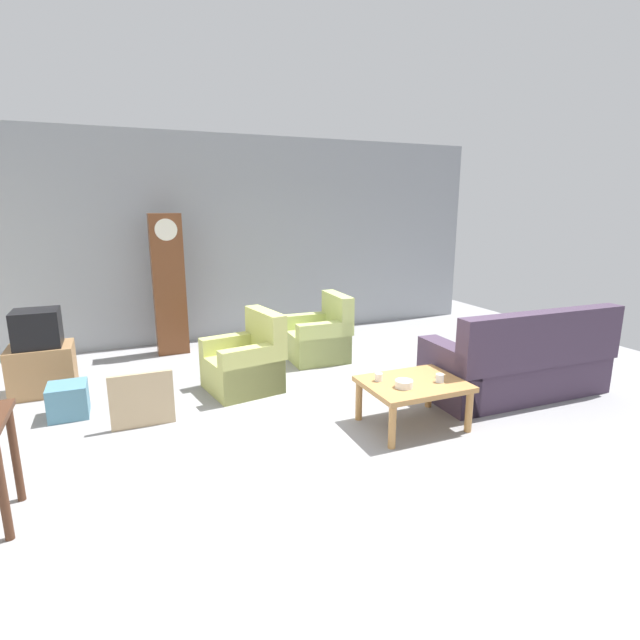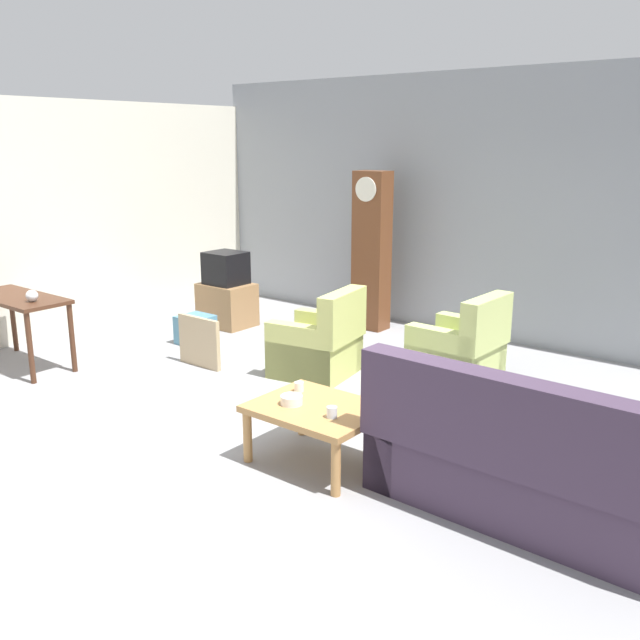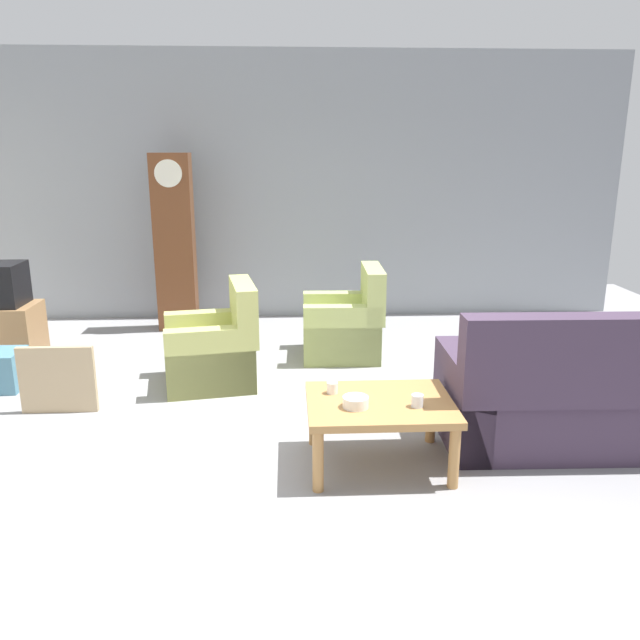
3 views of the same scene
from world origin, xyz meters
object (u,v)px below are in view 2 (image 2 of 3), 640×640
object	(u,v)px
grandfather_clock	(371,251)
cup_blue_rimmed	(332,412)
coffee_table_wood	(317,414)
console_table_dark	(18,306)
framed_picture_leaning	(199,342)
bowl_white_stacked	(292,400)
tv_stand_cabinet	(227,305)
tv_crt	(226,268)
couch_floral	(527,468)
glass_dome_cloche	(32,296)
armchair_olive_far	(460,352)
armchair_olive_near	(319,346)
cup_white_porcelain	(299,387)
storage_box_blue	(195,330)

from	to	relation	value
grandfather_clock	cup_blue_rimmed	world-z (taller)	grandfather_clock
coffee_table_wood	console_table_dark	distance (m)	3.98
grandfather_clock	console_table_dark	bearing A→B (deg)	-119.58
framed_picture_leaning	bowl_white_stacked	world-z (taller)	framed_picture_leaning
tv_stand_cabinet	tv_crt	distance (m)	0.49
framed_picture_leaning	cup_blue_rimmed	bearing A→B (deg)	-22.65
grandfather_clock	framed_picture_leaning	xyz separation A→B (m)	(-0.56, -2.46, -0.74)
framed_picture_leaning	coffee_table_wood	bearing A→B (deg)	-22.30
coffee_table_wood	framed_picture_leaning	distance (m)	2.65
couch_floral	coffee_table_wood	distance (m)	1.58
tv_crt	glass_dome_cloche	bearing A→B (deg)	-92.82
coffee_table_wood	bowl_white_stacked	bearing A→B (deg)	-150.45
armchair_olive_far	tv_stand_cabinet	world-z (taller)	armchair_olive_far
bowl_white_stacked	tv_stand_cabinet	bearing A→B (deg)	142.81
armchair_olive_near	glass_dome_cloche	world-z (taller)	armchair_olive_near
bowl_white_stacked	coffee_table_wood	bearing A→B (deg)	29.55
grandfather_clock	framed_picture_leaning	distance (m)	2.63
grandfather_clock	framed_picture_leaning	world-z (taller)	grandfather_clock
coffee_table_wood	cup_white_porcelain	xyz separation A→B (m)	(-0.30, 0.15, 0.11)
tv_crt	grandfather_clock	bearing A→B (deg)	34.33
cup_white_porcelain	bowl_white_stacked	world-z (taller)	cup_white_porcelain
armchair_olive_far	cup_blue_rimmed	bearing A→B (deg)	-84.44
cup_white_porcelain	coffee_table_wood	bearing A→B (deg)	-25.83
armchair_olive_near	bowl_white_stacked	world-z (taller)	armchair_olive_near
armchair_olive_near	bowl_white_stacked	bearing A→B (deg)	-57.31
cup_blue_rimmed	bowl_white_stacked	bearing A→B (deg)	178.07
armchair_olive_near	tv_stand_cabinet	xyz separation A→B (m)	(-2.20, 0.79, -0.02)
framed_picture_leaning	bowl_white_stacked	bearing A→B (deg)	-25.82
armchair_olive_far	cup_white_porcelain	world-z (taller)	armchair_olive_far
tv_stand_cabinet	framed_picture_leaning	distance (m)	1.72
storage_box_blue	grandfather_clock	bearing A→B (deg)	56.67
tv_stand_cabinet	cup_white_porcelain	xyz separation A→B (m)	(3.15, -2.25, 0.22)
couch_floral	grandfather_clock	xyz separation A→B (m)	(-3.46, 3.25, 0.66)
armchair_olive_near	console_table_dark	world-z (taller)	armchair_olive_near
bowl_white_stacked	framed_picture_leaning	bearing A→B (deg)	154.18
armchair_olive_near	tv_crt	xyz separation A→B (m)	(-2.20, 0.79, 0.47)
armchair_olive_far	bowl_white_stacked	bearing A→B (deg)	-93.72
tv_stand_cabinet	bowl_white_stacked	xyz separation A→B (m)	(3.29, -2.49, 0.21)
tv_stand_cabinet	tv_crt	xyz separation A→B (m)	(0.00, 0.00, 0.49)
couch_floral	bowl_white_stacked	size ratio (longest dim) A/B	12.64
armchair_olive_near	coffee_table_wood	size ratio (longest dim) A/B	0.96
framed_picture_leaning	glass_dome_cloche	distance (m)	1.77
storage_box_blue	bowl_white_stacked	size ratio (longest dim) A/B	2.26
coffee_table_wood	tv_crt	xyz separation A→B (m)	(-3.46, 2.40, 0.38)
couch_floral	tv_stand_cabinet	bearing A→B (deg)	156.51
cup_white_porcelain	bowl_white_stacked	size ratio (longest dim) A/B	0.47
coffee_table_wood	grandfather_clock	size ratio (longest dim) A/B	0.47
coffee_table_wood	console_table_dark	xyz separation A→B (m)	(-3.97, -0.19, 0.27)
console_table_dark	tv_crt	xyz separation A→B (m)	(0.51, 2.58, 0.10)
tv_stand_cabinet	cup_blue_rimmed	xyz separation A→B (m)	(3.68, -2.51, 0.22)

